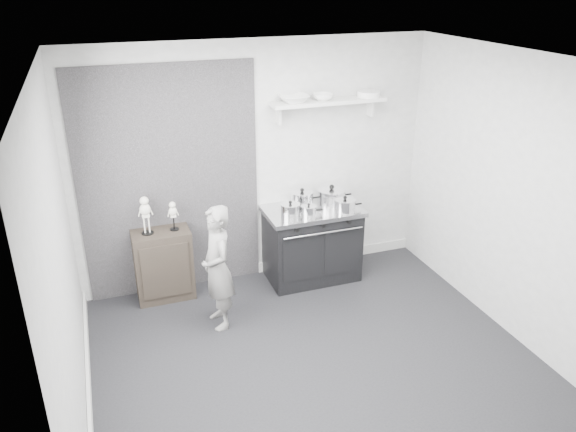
# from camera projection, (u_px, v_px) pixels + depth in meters

# --- Properties ---
(ground) EXTENTS (4.00, 4.00, 0.00)m
(ground) POSITION_uv_depth(u_px,v_px,m) (315.00, 361.00, 5.20)
(ground) COLOR black
(ground) RESTS_ON ground
(room_shell) EXTENTS (4.02, 3.62, 2.71)m
(room_shell) POSITION_uv_depth(u_px,v_px,m) (302.00, 192.00, 4.64)
(room_shell) COLOR #B0B0AD
(room_shell) RESTS_ON ground
(wall_shelf) EXTENTS (1.30, 0.26, 0.24)m
(wall_shelf) POSITION_uv_depth(u_px,v_px,m) (328.00, 102.00, 6.09)
(wall_shelf) COLOR silver
(wall_shelf) RESTS_ON room_shell
(stove) EXTENTS (1.08, 0.68, 0.87)m
(stove) POSITION_uv_depth(u_px,v_px,m) (312.00, 243.00, 6.47)
(stove) COLOR black
(stove) RESTS_ON ground
(side_cabinet) EXTENTS (0.61, 0.35, 0.79)m
(side_cabinet) POSITION_uv_depth(u_px,v_px,m) (164.00, 265.00, 6.08)
(side_cabinet) COLOR black
(side_cabinet) RESTS_ON ground
(child) EXTENTS (0.35, 0.50, 1.29)m
(child) POSITION_uv_depth(u_px,v_px,m) (218.00, 268.00, 5.50)
(child) COLOR gray
(child) RESTS_ON ground
(pot_front_left) EXTENTS (0.30, 0.22, 0.18)m
(pot_front_left) POSITION_uv_depth(u_px,v_px,m) (290.00, 210.00, 6.09)
(pot_front_left) COLOR silver
(pot_front_left) RESTS_ON stove
(pot_back_left) EXTENTS (0.34, 0.26, 0.21)m
(pot_back_left) POSITION_uv_depth(u_px,v_px,m) (302.00, 199.00, 6.35)
(pot_back_left) COLOR silver
(pot_back_left) RESTS_ON stove
(pot_back_right) EXTENTS (0.41, 0.33, 0.22)m
(pot_back_right) POSITION_uv_depth(u_px,v_px,m) (331.00, 196.00, 6.43)
(pot_back_right) COLOR silver
(pot_back_right) RESTS_ON stove
(pot_front_right) EXTENTS (0.33, 0.24, 0.18)m
(pot_front_right) POSITION_uv_depth(u_px,v_px,m) (345.00, 205.00, 6.20)
(pot_front_right) COLOR silver
(pot_front_right) RESTS_ON stove
(pot_front_center) EXTENTS (0.25, 0.17, 0.15)m
(pot_front_center) POSITION_uv_depth(u_px,v_px,m) (309.00, 211.00, 6.09)
(pot_front_center) COLOR silver
(pot_front_center) RESTS_ON stove
(skeleton_full) EXTENTS (0.13, 0.09, 0.48)m
(skeleton_full) POSITION_uv_depth(u_px,v_px,m) (145.00, 212.00, 5.79)
(skeleton_full) COLOR silver
(skeleton_full) RESTS_ON side_cabinet
(skeleton_torso) EXTENTS (0.10, 0.07, 0.37)m
(skeleton_torso) POSITION_uv_depth(u_px,v_px,m) (173.00, 214.00, 5.90)
(skeleton_torso) COLOR silver
(skeleton_torso) RESTS_ON side_cabinet
(bowl_large) EXTENTS (0.32, 0.32, 0.08)m
(bowl_large) POSITION_uv_depth(u_px,v_px,m) (294.00, 99.00, 5.93)
(bowl_large) COLOR white
(bowl_large) RESTS_ON wall_shelf
(bowl_small) EXTENTS (0.22, 0.22, 0.07)m
(bowl_small) POSITION_uv_depth(u_px,v_px,m) (323.00, 97.00, 6.03)
(bowl_small) COLOR white
(bowl_small) RESTS_ON wall_shelf
(plate_stack) EXTENTS (0.25, 0.25, 0.06)m
(plate_stack) POSITION_uv_depth(u_px,v_px,m) (368.00, 94.00, 6.20)
(plate_stack) COLOR white
(plate_stack) RESTS_ON wall_shelf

